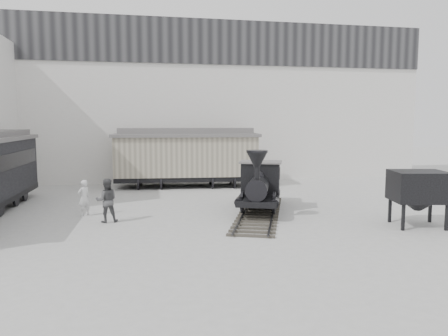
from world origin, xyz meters
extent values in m
plane|color=#9E9E9B|center=(0.00, 0.00, 0.00)|extent=(90.00, 90.00, 0.00)
cube|color=silver|center=(0.00, 15.00, 5.50)|extent=(34.00, 2.40, 11.00)
cube|color=#232326|center=(0.00, 13.75, 9.50)|extent=(34.00, 0.12, 3.00)
cube|color=#2B2724|center=(1.72, 2.69, 0.07)|extent=(4.52, 8.34, 0.14)
cube|color=#2D2D30|center=(1.12, 2.92, 0.12)|extent=(2.90, 7.75, 0.05)
cube|color=#2D2D30|center=(2.32, 2.47, 0.12)|extent=(2.90, 7.75, 0.05)
cylinder|color=black|center=(0.91, 2.52, 0.64)|extent=(0.44, 0.96, 0.98)
cylinder|color=black|center=(2.22, 2.03, 0.64)|extent=(0.44, 0.96, 0.98)
cylinder|color=black|center=(1.31, 3.61, 0.64)|extent=(0.44, 0.96, 0.98)
cylinder|color=black|center=(2.62, 3.13, 0.64)|extent=(0.44, 0.96, 0.98)
cube|color=black|center=(1.77, 2.82, 0.74)|extent=(2.79, 3.64, 0.25)
cylinder|color=black|center=(1.55, 2.23, 1.31)|extent=(1.55, 2.24, 0.89)
cylinder|color=black|center=(1.27, 1.48, 2.01)|extent=(0.30, 0.30, 0.54)
cone|color=black|center=(1.27, 1.48, 2.59)|extent=(1.10, 1.10, 0.63)
sphere|color=black|center=(1.67, 2.57, 1.74)|extent=(0.47, 0.47, 0.47)
cube|color=black|center=(2.04, 3.58, 1.56)|extent=(2.05, 1.73, 1.39)
cube|color=#605D5D|center=(2.04, 3.58, 2.29)|extent=(2.28, 1.96, 0.07)
cube|color=black|center=(2.60, 5.09, 1.06)|extent=(2.13, 2.23, 0.81)
cylinder|color=black|center=(-2.82, 11.76, 0.39)|extent=(2.03, 0.95, 0.79)
cylinder|color=black|center=(1.68, 11.37, 0.39)|extent=(2.03, 0.95, 0.79)
cube|color=black|center=(-0.57, 11.57, 0.59)|extent=(9.02, 3.21, 0.29)
cube|color=gray|center=(-0.57, 11.57, 1.97)|extent=(9.03, 3.31, 2.46)
cube|color=#605D5D|center=(-0.57, 11.57, 3.29)|extent=(9.35, 3.63, 0.20)
cube|color=#605D5D|center=(-0.57, 11.57, 3.57)|extent=(8.52, 1.90, 0.35)
cube|color=black|center=(-9.32, 4.15, 2.37)|extent=(0.43, 10.47, 0.70)
imported|color=silver|center=(-5.98, 3.95, 0.80)|extent=(0.70, 0.67, 1.60)
imported|color=#454547|center=(-4.90, 2.47, 0.92)|extent=(0.94, 0.76, 1.83)
cube|color=black|center=(6.38, -1.17, 0.51)|extent=(0.13, 0.13, 1.02)
cube|color=black|center=(8.01, -1.51, 0.51)|extent=(0.13, 0.13, 1.02)
cube|color=black|center=(6.66, 0.19, 0.51)|extent=(0.13, 0.13, 1.02)
cube|color=black|center=(8.30, -0.15, 0.51)|extent=(0.13, 0.13, 1.02)
cube|color=black|center=(7.34, -0.66, 1.62)|extent=(2.34, 2.05, 1.20)
cone|color=black|center=(7.34, -0.66, 0.88)|extent=(1.86, 1.86, 0.46)
camera|label=1|loc=(-3.57, -15.98, 4.23)|focal=35.00mm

